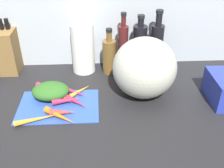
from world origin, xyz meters
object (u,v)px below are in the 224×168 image
Objects in this scene: carrot_6 at (51,90)px; carrot_7 at (62,97)px; carrot_4 at (74,92)px; cutting_board at (59,106)px; carrot_3 at (80,91)px; knife_block at (6,51)px; winter_squash at (144,68)px; bottle_0 at (109,56)px; carrot_5 at (73,100)px; carrot_9 at (60,116)px; bottle_3 at (156,47)px; bottle_1 at (123,47)px; bottle_2 at (139,47)px; carrot_1 at (66,100)px; carrot_0 at (63,112)px; carrot_2 at (37,119)px; carrot_8 at (66,100)px; paper_towel_roll at (83,48)px.

carrot_7 reaches higher than carrot_6.
cutting_board is at bearing -128.69° from carrot_4.
carrot_3 is 0.45× the size of knife_block.
cutting_board is 2.05× the size of carrot_6.
winter_squash is 26.70cm from bottle_0.
carrot_7 is at bearing 151.03° from carrot_5.
carrot_5 is at bearing -168.39° from winter_squash.
carrot_9 is 62.91cm from bottle_3.
cutting_board is 1.11× the size of bottle_1.
carrot_5 is (-2.71, -8.10, 0.51)cm from carrot_3.
carrot_4 is at bearing -135.74° from bottle_1.
carrot_1 is at bearing -139.19° from bottle_2.
carrot_6 is (-4.71, 9.88, 1.92)cm from cutting_board.
winter_squash is 25.50cm from bottle_1.
bottle_2 is (8.77, 0.52, -0.44)cm from bottle_1.
bottle_0 reaches higher than carrot_3.
cutting_board is at bearing 100.27° from carrot_9.
carrot_4 is 7.00cm from carrot_5.
carrot_0 is at bearing -111.33° from carrot_3.
bottle_1 is (-7.51, 24.36, -0.73)cm from winter_squash.
carrot_2 reaches higher than carrot_8.
paper_towel_roll is at bearing 77.68° from carrot_1.
winter_squash is 1.09× the size of paper_towel_roll.
cutting_board is 4.72cm from carrot_7.
carrot_6 is 20.51cm from carrot_9.
carrot_9 is at bearing -87.58° from carrot_7.
carrot_6 is 0.60× the size of winter_squash.
bottle_3 is at bearing 28.72° from carrot_3.
paper_towel_roll is (9.07, 28.18, 10.64)cm from carrot_7.
carrot_0 is 8.51cm from carrot_1.
bottle_0 reaches higher than carrot_0.
bottle_0 is at bearing 124.31° from winter_squash.
carrot_2 is 9.28cm from carrot_9.
bottle_3 is at bearing 39.75° from carrot_0.
carrot_9 is at bearing -125.18° from bottle_1.
carrot_2 is 51.02cm from knife_block.
bottle_2 is at bearing 40.81° from carrot_1.
bottle_2 is (36.48, 31.50, 10.53)cm from carrot_1.
carrot_2 is at bearing -126.72° from carrot_4.
carrot_3 is 0.52× the size of bottle_0.
carrot_5 is 0.67× the size of bottle_0.
carrot_5 is 1.21× the size of carrot_7.
carrot_2 is 1.07× the size of carrot_5.
carrot_7 is 31.45cm from paper_towel_roll.
carrot_1 is at bearing 80.99° from carrot_9.
carrot_5 is at bearing -144.81° from bottle_3.
bottle_0 is (14.68, 20.29, 7.88)cm from carrot_3.
carrot_9 reaches higher than cutting_board.
knife_block reaches higher than cutting_board.
paper_towel_roll is at bearing 72.16° from carrot_7.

